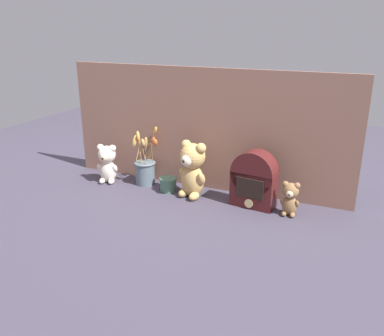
{
  "coord_description": "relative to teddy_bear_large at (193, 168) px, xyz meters",
  "views": [
    {
      "loc": [
        0.75,
        -1.71,
        0.83
      ],
      "look_at": [
        0.0,
        0.02,
        0.15
      ],
      "focal_mm": 38.0,
      "sensor_mm": 36.0,
      "label": 1
    }
  ],
  "objects": [
    {
      "name": "teddy_bear_medium",
      "position": [
        -0.5,
        -0.01,
        -0.04
      ],
      "size": [
        0.12,
        0.11,
        0.22
      ],
      "color": "beige",
      "rests_on": "ground"
    },
    {
      "name": "backdrop_wall",
      "position": [
        -0.0,
        0.15,
        0.16
      ],
      "size": [
        1.53,
        0.02,
        0.63
      ],
      "color": "#845B4C",
      "rests_on": "ground"
    },
    {
      "name": "teddy_bear_small",
      "position": [
        0.49,
        -0.02,
        -0.07
      ],
      "size": [
        0.09,
        0.08,
        0.16
      ],
      "color": "olive",
      "rests_on": "ground"
    },
    {
      "name": "teddy_bear_large",
      "position": [
        0.0,
        0.0,
        0.0
      ],
      "size": [
        0.16,
        0.15,
        0.29
      ],
      "color": "tan",
      "rests_on": "ground"
    },
    {
      "name": "flower_vase",
      "position": [
        -0.31,
        0.06,
        -0.06
      ],
      "size": [
        0.15,
        0.14,
        0.31
      ],
      "color": "slate",
      "rests_on": "ground"
    },
    {
      "name": "ground_plane",
      "position": [
        -0.0,
        -0.02,
        -0.15
      ],
      "size": [
        4.0,
        4.0,
        0.0
      ],
      "primitive_type": "plane",
      "color": "#3D3847"
    },
    {
      "name": "decorative_tin_tall",
      "position": [
        -0.15,
        0.02,
        -0.11
      ],
      "size": [
        0.09,
        0.09,
        0.07
      ],
      "color": "#47705B",
      "rests_on": "ground"
    },
    {
      "name": "vintage_radio",
      "position": [
        0.31,
        0.01,
        -0.02
      ],
      "size": [
        0.22,
        0.12,
        0.28
      ],
      "color": "#4C1919",
      "rests_on": "ground"
    }
  ]
}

